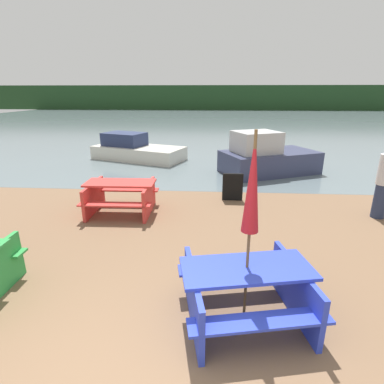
% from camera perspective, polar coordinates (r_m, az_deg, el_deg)
% --- Properties ---
extents(water, '(60.00, 50.00, 0.00)m').
position_cam_1_polar(water, '(33.62, 2.57, 13.58)').
color(water, slate).
rests_on(water, ground_plane).
extents(far_treeline, '(80.00, 1.60, 4.00)m').
position_cam_1_polar(far_treeline, '(53.51, 3.13, 17.51)').
color(far_treeline, '#1E3D1E').
rests_on(far_treeline, water).
extents(picnic_table_blue, '(1.86, 1.67, 0.75)m').
position_cam_1_polar(picnic_table_blue, '(4.06, 10.18, -17.51)').
color(picnic_table_blue, blue).
rests_on(picnic_table_blue, ground_plane).
extents(picnic_table_red, '(1.68, 1.42, 0.77)m').
position_cam_1_polar(picnic_table_red, '(7.48, -13.37, -0.45)').
color(picnic_table_red, red).
rests_on(picnic_table_red, ground_plane).
extents(umbrella_crimson, '(0.21, 0.21, 2.44)m').
position_cam_1_polar(umbrella_crimson, '(3.45, 11.44, 1.12)').
color(umbrella_crimson, brown).
rests_on(umbrella_crimson, ground_plane).
extents(boat, '(4.31, 2.96, 1.13)m').
position_cam_1_polar(boat, '(13.59, -10.73, 7.93)').
color(boat, beige).
rests_on(boat, water).
extents(boat_second, '(3.80, 2.99, 1.53)m').
position_cam_1_polar(boat_second, '(11.26, 13.97, 6.35)').
color(boat_second, '#333856').
rests_on(boat_second, water).
extents(person, '(0.35, 0.35, 1.73)m').
position_cam_1_polar(person, '(8.13, 32.73, 1.61)').
color(person, '#283351').
rests_on(person, ground_plane).
extents(signboard, '(0.55, 0.08, 0.75)m').
position_cam_1_polar(signboard, '(8.20, 7.73, 0.95)').
color(signboard, black).
rests_on(signboard, ground_plane).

